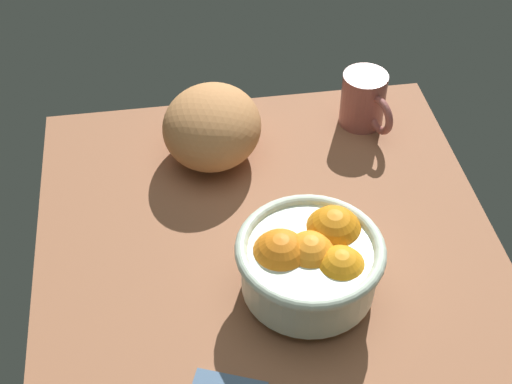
# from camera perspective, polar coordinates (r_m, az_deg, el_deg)

# --- Properties ---
(ground_plane) EXTENTS (0.72, 0.64, 0.03)m
(ground_plane) POSITION_cam_1_polar(r_m,az_deg,el_deg) (1.02, 1.20, -5.69)
(ground_plane) COLOR #975F41
(fruit_bowl) EXTENTS (0.19, 0.19, 0.11)m
(fruit_bowl) POSITION_cam_1_polar(r_m,az_deg,el_deg) (0.93, 4.27, -5.35)
(fruit_bowl) COLOR silver
(fruit_bowl) RESTS_ON ground
(bread_loaf) EXTENTS (0.20, 0.19, 0.11)m
(bread_loaf) POSITION_cam_1_polar(r_m,az_deg,el_deg) (1.12, -3.43, 5.09)
(bread_loaf) COLOR #C1824D
(bread_loaf) RESTS_ON ground
(mug) EXTENTS (0.11, 0.07, 0.09)m
(mug) POSITION_cam_1_polar(r_m,az_deg,el_deg) (1.20, 8.41, 7.03)
(mug) COLOR #96514A
(mug) RESTS_ON ground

